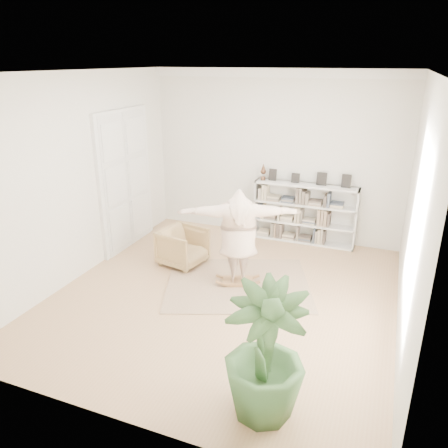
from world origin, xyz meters
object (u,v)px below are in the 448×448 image
rocker_board (238,281)px  houseplant (265,352)px  bookshelf (304,214)px  person (238,234)px  armchair (183,247)px

rocker_board → houseplant: bearing=-85.8°
bookshelf → rocker_board: bookshelf is taller
rocker_board → houseplant: size_ratio=0.38×
rocker_board → houseplant: 3.09m
bookshelf → person: 2.50m
bookshelf → rocker_board: bearing=-105.5°
bookshelf → houseplant: size_ratio=1.37×
armchair → houseplant: 4.05m
bookshelf → person: size_ratio=1.07×
rocker_board → person: size_ratio=0.30×
person → houseplant: bearing=94.2°
armchair → rocker_board: armchair is taller
bookshelf → armchair: 2.79m
rocker_board → person: (-0.00, -0.00, 0.90)m
armchair → houseplant: houseplant is taller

